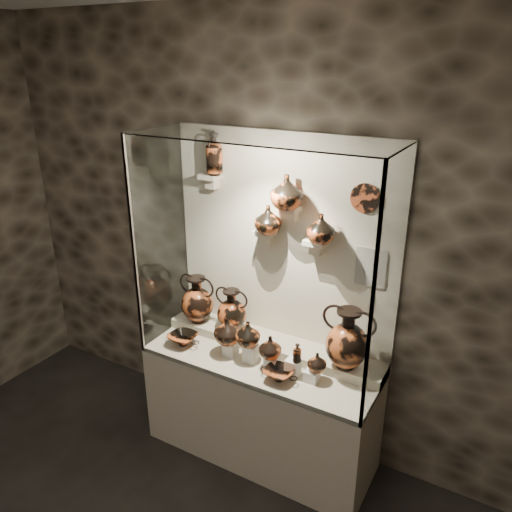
{
  "coord_description": "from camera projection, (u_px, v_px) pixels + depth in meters",
  "views": [
    {
      "loc": [
        1.47,
        -0.48,
        2.85
      ],
      "look_at": [
        -0.08,
        2.25,
        1.59
      ],
      "focal_mm": 35.0,
      "sensor_mm": 36.0,
      "label": 1
    }
  ],
  "objects": [
    {
      "name": "glass_top",
      "position": [
        261.0,
        137.0,
        2.99
      ],
      "size": [
        1.7,
        0.6,
        0.01
      ],
      "primitive_type": "cube",
      "color": "white",
      "rests_on": "back_panel"
    },
    {
      "name": "glass_front",
      "position": [
        237.0,
        276.0,
        3.04
      ],
      "size": [
        1.7,
        0.01,
        1.6
      ],
      "primitive_type": "cube",
      "color": "white",
      "rests_on": "plinth"
    },
    {
      "name": "jug_b",
      "position": [
        248.0,
        334.0,
        3.47
      ],
      "size": [
        0.19,
        0.19,
        0.18
      ],
      "primitive_type": "imported",
      "rotation": [
        0.0,
        0.0,
        -0.1
      ],
      "color": "#BF4F21",
      "rests_on": "pedestal_b"
    },
    {
      "name": "ovoid_vase_c",
      "position": [
        321.0,
        229.0,
        3.21
      ],
      "size": [
        0.25,
        0.25,
        0.2
      ],
      "primitive_type": "imported",
      "rotation": [
        0.0,
        0.0,
        0.39
      ],
      "color": "#BF4F21",
      "rests_on": "bracket_cc"
    },
    {
      "name": "back_panel",
      "position": [
        283.0,
        245.0,
        3.54
      ],
      "size": [
        1.7,
        0.03,
        1.6
      ],
      "primitive_type": "cube",
      "color": "beige",
      "rests_on": "plinth"
    },
    {
      "name": "frame_post_right",
      "position": [
        372.0,
        307.0,
        2.66
      ],
      "size": [
        0.02,
        0.02,
        1.6
      ],
      "primitive_type": "cube",
      "color": "gray",
      "rests_on": "plinth"
    },
    {
      "name": "glass_right",
      "position": [
        388.0,
        287.0,
        2.89
      ],
      "size": [
        0.01,
        0.6,
        1.6
      ],
      "primitive_type": "cube",
      "color": "white",
      "rests_on": "plinth"
    },
    {
      "name": "ovoid_vase_b",
      "position": [
        287.0,
        192.0,
        3.23
      ],
      "size": [
        0.26,
        0.26,
        0.23
      ],
      "primitive_type": "imported",
      "rotation": [
        0.0,
        0.0,
        0.24
      ],
      "color": "#BF4F21",
      "rests_on": "bracket_cb"
    },
    {
      "name": "pedestal_d",
      "position": [
        293.0,
        367.0,
        3.38
      ],
      "size": [
        0.09,
        0.09,
        0.12
      ],
      "primitive_type": "cube",
      "color": "silver",
      "rests_on": "front_tier"
    },
    {
      "name": "pedestal_a",
      "position": [
        231.0,
        348.0,
        3.61
      ],
      "size": [
        0.09,
        0.09,
        0.1
      ],
      "primitive_type": "cube",
      "color": "silver",
      "rests_on": "front_tier"
    },
    {
      "name": "amphora_left",
      "position": [
        197.0,
        299.0,
        3.88
      ],
      "size": [
        0.31,
        0.31,
        0.38
      ],
      "primitive_type": null,
      "rotation": [
        0.0,
        0.0,
        0.04
      ],
      "color": "#AC4C21",
      "rests_on": "rear_tier"
    },
    {
      "name": "pedestal_c",
      "position": [
        272.0,
        362.0,
        3.46
      ],
      "size": [
        0.09,
        0.09,
        0.09
      ],
      "primitive_type": "cube",
      "color": "silver",
      "rests_on": "front_tier"
    },
    {
      "name": "wall_plate",
      "position": [
        365.0,
        198.0,
        3.09
      ],
      "size": [
        0.19,
        0.02,
        0.19
      ],
      "primitive_type": "cylinder",
      "rotation": [
        1.57,
        0.0,
        0.0
      ],
      "color": "#AD4522",
      "rests_on": "back_panel"
    },
    {
      "name": "kylix_left",
      "position": [
        183.0,
        338.0,
        3.73
      ],
      "size": [
        0.32,
        0.29,
        0.11
      ],
      "primitive_type": null,
      "rotation": [
        0.0,
        0.0,
        -0.26
      ],
      "color": "#BF4F21",
      "rests_on": "front_tier"
    },
    {
      "name": "pedestal_e",
      "position": [
        312.0,
        375.0,
        3.32
      ],
      "size": [
        0.09,
        0.09,
        0.08
      ],
      "primitive_type": "cube",
      "color": "silver",
      "rests_on": "front_tier"
    },
    {
      "name": "kylix_right",
      "position": [
        279.0,
        373.0,
        3.33
      ],
      "size": [
        0.29,
        0.26,
        0.1
      ],
      "primitive_type": null,
      "rotation": [
        0.0,
        0.0,
        0.19
      ],
      "color": "#AC4C21",
      "rests_on": "front_tier"
    },
    {
      "name": "glass_left",
      "position": [
        161.0,
        238.0,
        3.67
      ],
      "size": [
        0.01,
        0.6,
        1.6
      ],
      "primitive_type": "cube",
      "color": "white",
      "rests_on": "plinth"
    },
    {
      "name": "frame_post_left",
      "position": [
        134.0,
        251.0,
        3.43
      ],
      "size": [
        0.02,
        0.02,
        1.6
      ],
      "primitive_type": "cube",
      "color": "gray",
      "rests_on": "plinth"
    },
    {
      "name": "wall_back",
      "position": [
        283.0,
        245.0,
        3.54
      ],
      "size": [
        5.0,
        0.02,
        3.2
      ],
      "primitive_type": "cube",
      "color": "#2B231B",
      "rests_on": "ground"
    },
    {
      "name": "bracket_cb",
      "position": [
        292.0,
        209.0,
        3.32
      ],
      "size": [
        0.1,
        0.12,
        0.04
      ],
      "primitive_type": "cube",
      "color": "beige",
      "rests_on": "back_panel"
    },
    {
      "name": "jug_a",
      "position": [
        227.0,
        331.0,
        3.55
      ],
      "size": [
        0.23,
        0.23,
        0.2
      ],
      "primitive_type": "imported",
      "rotation": [
        0.0,
        0.0,
        0.25
      ],
      "color": "#AC4C21",
      "rests_on": "pedestal_a"
    },
    {
      "name": "bracket_ca",
      "position": [
        265.0,
        233.0,
        3.48
      ],
      "size": [
        0.14,
        0.12,
        0.04
      ],
      "primitive_type": "cube",
      "color": "beige",
      "rests_on": "back_panel"
    },
    {
      "name": "bracket_ul",
      "position": [
        210.0,
        176.0,
        3.56
      ],
      "size": [
        0.14,
        0.12,
        0.04
      ],
      "primitive_type": "cube",
      "color": "beige",
      "rests_on": "back_panel"
    },
    {
      "name": "jug_c",
      "position": [
        270.0,
        347.0,
        3.4
      ],
      "size": [
        0.19,
        0.19,
        0.16
      ],
      "primitive_type": "imported",
      "rotation": [
        0.0,
        0.0,
        -0.24
      ],
      "color": "#AC4C21",
      "rests_on": "pedestal_c"
    },
    {
      "name": "jug_e",
      "position": [
        317.0,
        362.0,
        3.28
      ],
      "size": [
        0.16,
        0.16,
        0.13
      ],
      "primitive_type": "imported",
      "rotation": [
        0.0,
        0.0,
        0.3
      ],
      "color": "#AC4C21",
      "rests_on": "pedestal_e"
    },
    {
      "name": "info_placard",
      "position": [
        370.0,
        267.0,
        3.23
      ],
      "size": [
        0.2,
        0.01,
        0.26
      ],
      "primitive_type": "cube",
      "color": "beige",
      "rests_on": "back_panel"
    },
    {
      "name": "lekythos_small",
      "position": [
        297.0,
        352.0,
        3.3
      ],
      "size": [
        0.08,
        0.08,
        0.15
      ],
      "primitive_type": null,
      "rotation": [
        0.0,
        0.0,
        0.19
      ],
      "color": "#BF4F21",
      "rests_on": "pedestal_d"
    },
    {
      "name": "pedestal_b",
      "position": [
        251.0,
        353.0,
        3.53
      ],
      "size": [
        0.09,
        0.09,
        0.13
      ],
      "primitive_type": "cube",
      "color": "silver",
      "rests_on": "front_tier"
    },
    {
      "name": "plinth",
      "position": [
        260.0,
        408.0,
        3.73
      ],
      "size": [
        1.7,
        0.6,
        0.8
      ],
      "primitive_type": "cube",
      "color": "beige",
      "rests_on": "floor"
    },
    {
      "name": "ovoid_vase_a",
      "position": [
        268.0,
        220.0,
        3.38
      ],
      "size": [
        0.24,
        0.24,
        0.2
      ],
      "primitive_type": "imported",
      "rotation": [
        0.0,
        0.0,
        -0.37
      ],
      "color": "#BF4F21",
      "rests_on": "bracket_ca"
    },
    {
      "name": "lekythos_tall",
      "position": [
        214.0,
        152.0,
        3.46
      ],
      "size": [
        0.17,
        0.17,
        0.32
      ],
      "primitive_type": null,
      "rotation": [
        0.0,
        0.0,
        -0.38
      ],
      "color": "#AC4C21",
      "rests_on": "bracket_ul"
    },
    {
      "name": "front_tier",
      "position": [
        261.0,
        361.0,
        3.58
      ],
      "size": [
        1.68,
        0.58,
        0.03
      ],
      "primitive_type": "cube",
      "color": "#BAAD90",
      "rests_on": "plinth"
    },
    {
      "name": "amphora_right",
      "position": [
        347.0,
        339.0,
        3.29
      ],
      "size": [
        0.42,
        0.42,
        0.43
      ],
      "primitive_type": null,
      "rotation": [
        0.0,
        0.0,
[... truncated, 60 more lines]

